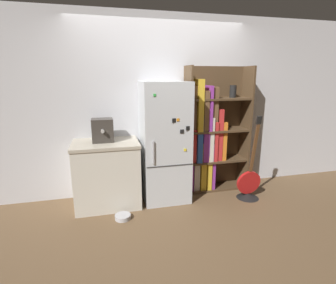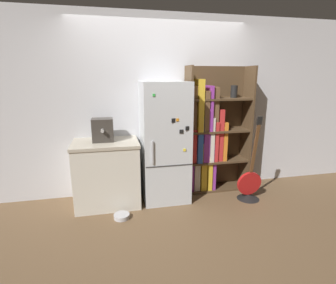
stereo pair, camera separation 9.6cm
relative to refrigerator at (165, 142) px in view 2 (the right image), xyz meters
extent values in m
plane|color=brown|center=(0.00, -0.15, -0.84)|extent=(16.00, 16.00, 0.00)
cube|color=silver|center=(0.00, 0.33, 0.46)|extent=(8.00, 0.05, 2.60)
cube|color=silver|center=(0.00, 0.00, 0.00)|extent=(0.64, 0.61, 1.67)
cube|color=#333333|center=(0.00, -0.31, -0.25)|extent=(0.63, 0.01, 0.01)
cube|color=#B2B2B7|center=(-0.22, -0.32, -0.05)|extent=(0.02, 0.02, 0.30)
cube|color=orange|center=(0.10, -0.31, 0.36)|extent=(0.04, 0.01, 0.04)
cube|color=green|center=(-0.20, -0.31, 0.68)|extent=(0.03, 0.01, 0.03)
cube|color=yellow|center=(0.20, -0.31, -0.04)|extent=(0.03, 0.01, 0.03)
cube|color=black|center=(0.05, -0.31, 0.36)|extent=(0.05, 0.02, 0.05)
cube|color=black|center=(0.16, -0.31, 0.21)|extent=(0.05, 0.01, 0.05)
cube|color=black|center=(0.24, -0.31, 0.25)|extent=(0.05, 0.02, 0.05)
cube|color=#4C3823|center=(0.38, 0.13, 0.11)|extent=(0.03, 0.35, 1.88)
cube|color=#4C3823|center=(1.32, 0.13, 0.11)|extent=(0.03, 0.35, 1.88)
cube|color=#4C3823|center=(0.85, 0.29, 0.11)|extent=(0.97, 0.03, 1.88)
cube|color=#4C3823|center=(0.85, 0.13, -0.82)|extent=(0.91, 0.32, 0.03)
cube|color=#4C3823|center=(0.85, 0.13, -0.36)|extent=(0.91, 0.32, 0.03)
cube|color=#4C3823|center=(0.85, 0.13, 0.11)|extent=(0.91, 0.32, 0.03)
cube|color=#4C3823|center=(0.85, 0.13, 0.58)|extent=(0.91, 0.32, 0.03)
cube|color=purple|center=(0.43, 0.13, -0.43)|extent=(0.05, 0.25, 0.74)
cube|color=silver|center=(0.51, 0.14, -0.51)|extent=(0.09, 0.23, 0.58)
cube|color=gold|center=(0.61, 0.12, -0.43)|extent=(0.08, 0.25, 0.74)
cube|color=gold|center=(0.70, 0.12, -0.53)|extent=(0.07, 0.26, 0.54)
cube|color=purple|center=(0.78, 0.13, -0.44)|extent=(0.05, 0.25, 0.72)
cube|color=red|center=(0.44, 0.12, -0.10)|extent=(0.08, 0.23, 0.50)
cube|color=#2D59B2|center=(0.53, 0.13, 0.00)|extent=(0.08, 0.30, 0.70)
cube|color=purple|center=(0.63, 0.12, 0.05)|extent=(0.09, 0.27, 0.80)
cube|color=silver|center=(0.72, 0.12, -0.02)|extent=(0.06, 0.26, 0.67)
cube|color=red|center=(0.79, 0.13, -0.05)|extent=(0.05, 0.28, 0.60)
cube|color=red|center=(0.86, 0.13, 0.04)|extent=(0.07, 0.24, 0.78)
cube|color=orange|center=(0.94, 0.13, -0.06)|extent=(0.06, 0.24, 0.59)
cube|color=brown|center=(0.44, 0.14, 0.45)|extent=(0.07, 0.23, 0.65)
cube|color=gold|center=(0.53, 0.12, 0.49)|extent=(0.08, 0.30, 0.74)
cube|color=brown|center=(0.62, 0.12, 0.41)|extent=(0.07, 0.28, 0.58)
cube|color=purple|center=(0.69, 0.12, 0.45)|extent=(0.04, 0.29, 0.65)
cube|color=brown|center=(0.76, 0.13, 0.44)|extent=(0.08, 0.24, 0.63)
cylinder|color=black|center=(1.08, 0.13, 0.68)|extent=(0.10, 0.10, 0.18)
cube|color=beige|center=(-0.81, -0.01, -0.41)|extent=(0.85, 0.62, 0.85)
cube|color=#B2A893|center=(-0.81, -0.01, 0.03)|extent=(0.87, 0.64, 0.04)
cube|color=#38332D|center=(-0.83, 0.04, 0.21)|extent=(0.28, 0.23, 0.31)
cylinder|color=#A5A39E|center=(-0.83, -0.11, 0.22)|extent=(0.04, 0.06, 0.04)
cone|color=black|center=(1.18, -0.32, -0.81)|extent=(0.32, 0.32, 0.06)
cylinder|color=#B21919|center=(1.18, -0.32, -0.60)|extent=(0.36, 0.09, 0.36)
cube|color=brown|center=(1.18, -0.39, -0.07)|extent=(0.04, 0.12, 0.70)
cube|color=black|center=(1.18, -0.45, 0.34)|extent=(0.07, 0.04, 0.11)
cylinder|color=#B7B7BC|center=(-0.65, -0.47, -0.81)|extent=(0.20, 0.20, 0.05)
torus|color=#B7B7BC|center=(-0.65, -0.47, -0.79)|extent=(0.20, 0.20, 0.01)
camera|label=1|loc=(-0.81, -3.47, 0.89)|focal=28.00mm
camera|label=2|loc=(-0.72, -3.49, 0.89)|focal=28.00mm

